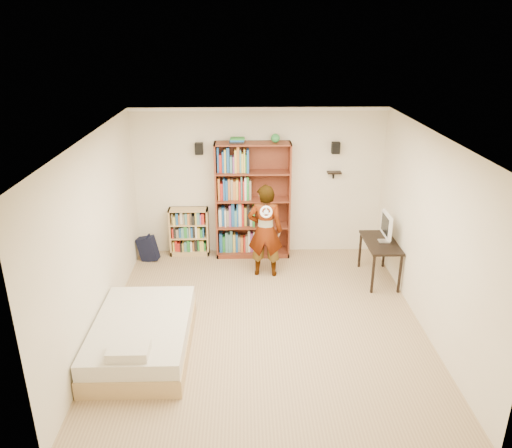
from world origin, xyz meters
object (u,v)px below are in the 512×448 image
Objects in this scene: low_bookshelf at (189,232)px; daybed at (142,332)px; person at (265,231)px; computer_desk at (379,260)px; tall_bookshelf at (253,201)px.

daybed is at bearing -96.09° from low_bookshelf.
daybed is 1.17× the size of person.
computer_desk is 0.63× the size of person.
computer_desk is at bearing 28.20° from daybed.
computer_desk is (2.09, -1.03, -0.72)m from tall_bookshelf.
low_bookshelf is at bearing -26.84° from person.
tall_bookshelf is at bearing 63.08° from daybed.
person is (1.37, -0.87, 0.36)m from low_bookshelf.
computer_desk is 1.97m from person.
tall_bookshelf reaches higher than daybed.
tall_bookshelf is at bearing -71.23° from person.
tall_bookshelf is 1.32× the size of person.
person is (-1.90, 0.23, 0.46)m from computer_desk.
tall_bookshelf is 1.33m from low_bookshelf.
computer_desk is 4.08m from daybed.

